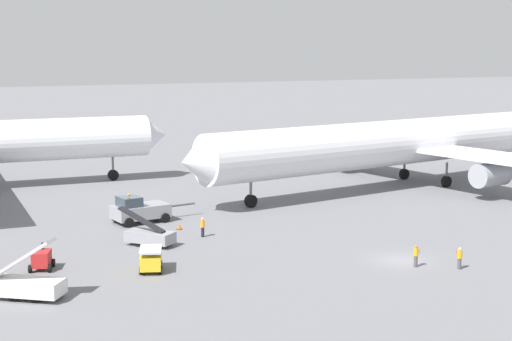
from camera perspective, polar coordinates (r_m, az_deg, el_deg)
name	(u,v)px	position (r m, az deg, el deg)	size (l,w,h in m)	color
ground_plane	(400,260)	(61.45, 10.48, -6.44)	(600.00, 600.00, 0.00)	slate
airliner_being_pushed	(407,142)	(93.79, 10.94, 2.04)	(59.96, 40.61, 16.84)	silver
pushback_tug	(139,210)	(73.81, -8.52, -2.85)	(8.44, 3.66, 2.86)	gray
gse_baggage_cart_trailing	(151,260)	(57.77, -7.67, -6.47)	(2.45, 3.11, 1.71)	gold
gse_stair_truck_yellow	(28,283)	(53.24, -16.27, -7.90)	(4.78, 4.34, 4.06)	silver
gse_belt_loader_portside	(149,236)	(65.21, -7.77, -4.73)	(4.04, 4.63, 3.02)	gray
gse_gpu_cart_small	(42,259)	(59.82, -15.35, -6.25)	(2.26, 2.54, 1.90)	red
ground_crew_marshaller_foreground	(203,227)	(67.67, -3.91, -4.12)	(0.36, 0.50, 1.70)	black
ground_crew_wing_walker_right	(416,256)	(59.59, 11.57, -6.09)	(0.36, 0.49, 1.67)	#4C4C51
ground_crew_ramp_agent_by_cones	(460,258)	(59.74, 14.61, -6.18)	(0.36, 0.48, 1.63)	#4C4C51
traffic_cone_nose_right	(179,226)	(70.78, -5.61, -4.07)	(0.44, 0.44, 0.60)	orange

